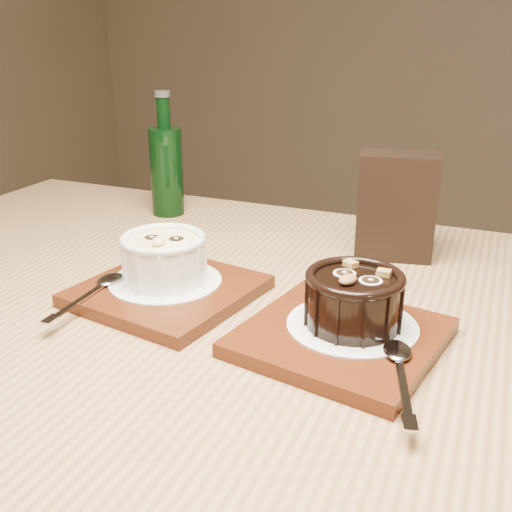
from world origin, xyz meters
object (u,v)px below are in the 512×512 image
at_px(table, 240,385).
at_px(tray_left, 168,291).
at_px(ramekin_dark, 354,297).
at_px(ramekin_white, 164,256).
at_px(tray_right, 341,337).
at_px(condiment_stand, 396,206).
at_px(green_bottle, 166,168).

bearing_deg(table, tray_left, 179.21).
bearing_deg(tray_left, table, -0.79).
distance_m(tray_left, ramekin_dark, 0.22).
height_order(tray_left, ramekin_white, ramekin_white).
relative_size(table, ramekin_dark, 12.93).
relative_size(table, tray_right, 6.96).
height_order(tray_right, condiment_stand, condiment_stand).
xyz_separation_m(table, ramekin_dark, (0.13, 0.00, 0.14)).
distance_m(tray_left, tray_right, 0.21).
height_order(ramekin_white, condiment_stand, condiment_stand).
xyz_separation_m(tray_right, ramekin_dark, (0.01, 0.01, 0.04)).
xyz_separation_m(table, ramekin_white, (-0.10, 0.01, 0.14)).
bearing_deg(table, ramekin_dark, 0.91).
bearing_deg(ramekin_white, table, -21.63).
relative_size(tray_left, ramekin_white, 1.85).
bearing_deg(tray_left, green_bottle, 124.54).
xyz_separation_m(ramekin_dark, condiment_stand, (-0.03, 0.25, 0.02)).
xyz_separation_m(tray_left, ramekin_dark, (0.22, 0.00, 0.04)).
distance_m(tray_right, green_bottle, 0.49).
xyz_separation_m(table, tray_right, (0.12, -0.01, 0.10)).
relative_size(ramekin_white, tray_right, 0.54).
bearing_deg(condiment_stand, tray_right, -85.84).
bearing_deg(ramekin_dark, table, -167.33).
distance_m(table, ramekin_dark, 0.19).
bearing_deg(ramekin_white, ramekin_dark, -18.65).
distance_m(tray_left, condiment_stand, 0.32).
relative_size(tray_right, condiment_stand, 1.29).
xyz_separation_m(table, condiment_stand, (0.10, 0.25, 0.16)).
height_order(ramekin_white, ramekin_dark, same).
xyz_separation_m(tray_left, ramekin_white, (-0.01, 0.01, 0.04)).
distance_m(table, tray_left, 0.14).
xyz_separation_m(tray_left, condiment_stand, (0.20, 0.25, 0.06)).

